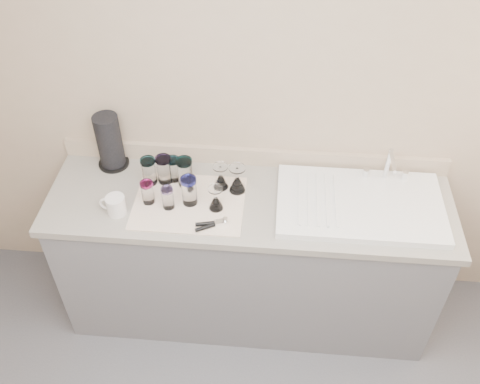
# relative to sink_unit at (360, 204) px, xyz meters

# --- Properties ---
(room_envelope) EXTENTS (3.54, 3.50, 2.52)m
(room_envelope) POSITION_rel_sink_unit_xyz_m (-0.55, -1.20, 0.64)
(room_envelope) COLOR #4C4C51
(room_envelope) RESTS_ON ground
(counter_unit) EXTENTS (2.06, 0.62, 0.90)m
(counter_unit) POSITION_rel_sink_unit_xyz_m (-0.55, -0.00, -0.47)
(counter_unit) COLOR slate
(counter_unit) RESTS_ON ground
(sink_unit) EXTENTS (0.82, 0.50, 0.22)m
(sink_unit) POSITION_rel_sink_unit_xyz_m (0.00, 0.00, 0.00)
(sink_unit) COLOR white
(sink_unit) RESTS_ON counter_unit
(dish_towel) EXTENTS (0.55, 0.42, 0.01)m
(dish_towel) POSITION_rel_sink_unit_xyz_m (-0.85, -0.05, -0.02)
(dish_towel) COLOR white
(dish_towel) RESTS_ON counter_unit
(tumbler_teal) EXTENTS (0.08, 0.08, 0.15)m
(tumbler_teal) POSITION_rel_sink_unit_xyz_m (-1.07, 0.08, 0.07)
(tumbler_teal) COLOR white
(tumbler_teal) RESTS_ON dish_towel
(tumbler_cyan) EXTENTS (0.08, 0.08, 0.16)m
(tumbler_cyan) POSITION_rel_sink_unit_xyz_m (-1.00, 0.10, 0.07)
(tumbler_cyan) COLOR white
(tumbler_cyan) RESTS_ON dish_towel
(tumbler_purple) EXTENTS (0.08, 0.08, 0.16)m
(tumbler_purple) POSITION_rel_sink_unit_xyz_m (-0.89, 0.08, 0.07)
(tumbler_purple) COLOR white
(tumbler_purple) RESTS_ON dish_towel
(tumbler_magenta) EXTENTS (0.06, 0.06, 0.13)m
(tumbler_magenta) POSITION_rel_sink_unit_xyz_m (-1.05, -0.06, 0.05)
(tumbler_magenta) COLOR white
(tumbler_magenta) RESTS_ON dish_towel
(tumbler_blue) EXTENTS (0.06, 0.06, 0.12)m
(tumbler_blue) POSITION_rel_sink_unit_xyz_m (-0.95, -0.09, 0.05)
(tumbler_blue) COLOR white
(tumbler_blue) RESTS_ON dish_towel
(tumbler_lavender) EXTENTS (0.08, 0.08, 0.16)m
(tumbler_lavender) POSITION_rel_sink_unit_xyz_m (-0.85, -0.05, 0.07)
(tumbler_lavender) COLOR white
(tumbler_lavender) RESTS_ON dish_towel
(tumbler_extra) EXTENTS (0.07, 0.07, 0.14)m
(tumbler_extra) POSITION_rel_sink_unit_xyz_m (-0.95, 0.11, 0.06)
(tumbler_extra) COLOR white
(tumbler_extra) RESTS_ON dish_towel
(goblet_back_left) EXTENTS (0.08, 0.08, 0.14)m
(goblet_back_left) POSITION_rel_sink_unit_xyz_m (-0.71, 0.08, 0.04)
(goblet_back_left) COLOR white
(goblet_back_left) RESTS_ON dish_towel
(goblet_back_right) EXTENTS (0.08, 0.08, 0.15)m
(goblet_back_right) POSITION_rel_sink_unit_xyz_m (-0.62, 0.06, 0.04)
(goblet_back_right) COLOR white
(goblet_back_right) RESTS_ON dish_towel
(goblet_front_left) EXTENTS (0.07, 0.07, 0.13)m
(goblet_front_left) POSITION_rel_sink_unit_xyz_m (-0.71, -0.08, 0.03)
(goblet_front_left) COLOR white
(goblet_front_left) RESTS_ON dish_towel
(can_opener) EXTENTS (0.16, 0.10, 0.02)m
(can_opener) POSITION_rel_sink_unit_xyz_m (-0.72, -0.20, -0.00)
(can_opener) COLOR silver
(can_opener) RESTS_ON dish_towel
(white_mug) EXTENTS (0.14, 0.10, 0.10)m
(white_mug) POSITION_rel_sink_unit_xyz_m (-1.20, -0.14, 0.03)
(white_mug) COLOR silver
(white_mug) RESTS_ON counter_unit
(paper_towel_roll) EXTENTS (0.16, 0.16, 0.31)m
(paper_towel_roll) POSITION_rel_sink_unit_xyz_m (-1.31, 0.22, 0.13)
(paper_towel_roll) COLOR black
(paper_towel_roll) RESTS_ON counter_unit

